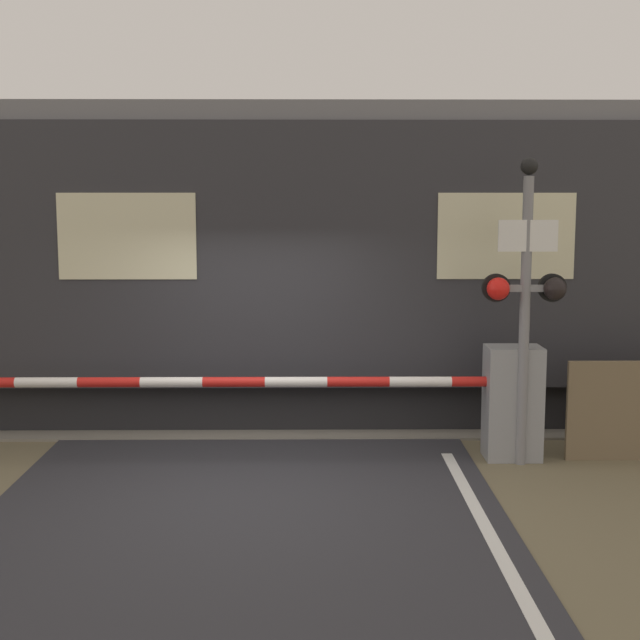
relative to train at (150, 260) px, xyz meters
The scene contains 5 objects.
ground_plane 4.11m from the train, 64.44° to the right, with size 80.00×80.00×0.00m, color #6B6047.
track_bed 2.53m from the train, ahead, with size 36.00×3.20×0.13m.
train is the anchor object (origin of this frame).
crossing_barrier 4.65m from the train, 31.39° to the right, with size 6.51×0.44×1.25m.
signal_post 5.09m from the train, 30.00° to the right, with size 0.90×0.26×3.26m.
Camera 1 is at (0.61, -8.62, 2.83)m, focal length 50.00 mm.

